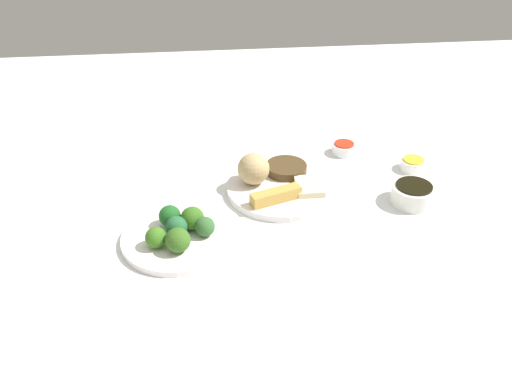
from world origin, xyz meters
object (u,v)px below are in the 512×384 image
broccoli_plate (178,238)px  sauce_ramekin_hot_mustard (413,165)px  soy_sauce_bowl (413,195)px  sauce_ramekin_sweet_and_sour (344,149)px  main_plate (281,189)px

broccoli_plate → sauce_ramekin_hot_mustard: sauce_ramekin_hot_mustard is taller
broccoli_plate → soy_sauce_bowl: bearing=99.1°
soy_sauce_bowl → sauce_ramekin_sweet_and_sour: soy_sauce_bowl is taller
broccoli_plate → soy_sauce_bowl: (-0.08, 0.52, 0.01)m
main_plate → sauce_ramekin_hot_mustard: 0.35m
broccoli_plate → sauce_ramekin_sweet_and_sour: bearing=127.4°
main_plate → sauce_ramekin_hot_mustard: size_ratio=4.10×
main_plate → broccoli_plate: bearing=-55.9°
soy_sauce_bowl → main_plate: bearing=-105.0°
broccoli_plate → sauce_ramekin_hot_mustard: 0.62m
soy_sauce_bowl → sauce_ramekin_hot_mustard: size_ratio=1.59×
sauce_ramekin_sweet_and_sour → soy_sauce_bowl: bearing=21.5°
broccoli_plate → sauce_ramekin_sweet_and_sour: (-0.33, 0.43, 0.01)m
broccoli_plate → sauce_ramekin_hot_mustard: size_ratio=3.71×
soy_sauce_bowl → sauce_ramekin_hot_mustard: bearing=159.5°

